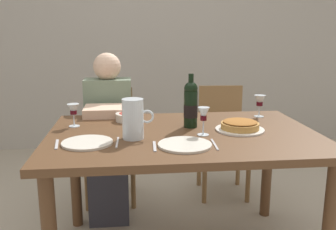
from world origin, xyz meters
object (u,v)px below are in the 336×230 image
object	(u,v)px
chair_right	(222,133)
wine_glass_right_diner	(260,102)
dining_table	(183,148)
diner_left	(108,130)
baked_tart	(240,126)
water_pitcher	(133,121)
wine_glass_centre	(73,110)
salad_bowl	(129,116)
wine_bottle	(191,104)
wine_glass_left_diner	(204,116)
dinner_plate_right_setting	(185,145)
chair_left	(110,137)
dinner_plate_left_setting	(87,143)

from	to	relation	value
chair_right	wine_glass_right_diner	bearing A→B (deg)	103.60
dining_table	diner_left	size ratio (longest dim) A/B	1.29
baked_tart	chair_right	distance (m)	0.94
water_pitcher	wine_glass_centre	bearing A→B (deg)	140.08
chair_right	baked_tart	bearing A→B (deg)	85.51
water_pitcher	wine_glass_centre	world-z (taller)	water_pitcher
water_pitcher	wine_glass_right_diner	bearing A→B (deg)	26.75
salad_bowl	chair_right	distance (m)	1.00
wine_bottle	water_pitcher	distance (m)	0.40
wine_glass_centre	chair_right	size ratio (longest dim) A/B	0.16
wine_glass_left_diner	diner_left	xyz separation A→B (m)	(-0.55, 0.71, -0.25)
dining_table	wine_glass_left_diner	distance (m)	0.23
wine_glass_right_diner	dinner_plate_right_setting	xyz separation A→B (m)	(-0.58, -0.58, -0.10)
wine_glass_right_diner	dinner_plate_right_setting	bearing A→B (deg)	-135.30
water_pitcher	chair_left	distance (m)	1.05
wine_bottle	dinner_plate_right_setting	size ratio (longest dim) A/B	1.18
wine_bottle	wine_glass_right_diner	size ratio (longest dim) A/B	2.18
wine_glass_left_diner	diner_left	distance (m)	0.93
dining_table	water_pitcher	distance (m)	0.35
wine_glass_right_diner	chair_right	size ratio (longest dim) A/B	0.17
wine_glass_left_diner	chair_right	bearing A→B (deg)	69.76
wine_glass_left_diner	chair_left	size ratio (longest dim) A/B	0.18
baked_tart	chair_left	distance (m)	1.20
dining_table	diner_left	world-z (taller)	diner_left
wine_bottle	dinner_plate_left_setting	size ratio (longest dim) A/B	1.23
wine_glass_centre	water_pitcher	bearing A→B (deg)	-39.92
wine_glass_left_diner	wine_glass_right_diner	xyz separation A→B (m)	(0.45, 0.40, -0.01)
wine_bottle	wine_glass_centre	xyz separation A→B (m)	(-0.68, 0.08, -0.04)
dinner_plate_left_setting	water_pitcher	bearing A→B (deg)	16.76
salad_bowl	chair_left	distance (m)	0.66
baked_tart	dinner_plate_right_setting	xyz separation A→B (m)	(-0.36, -0.25, -0.02)
dining_table	chair_right	xyz separation A→B (m)	(0.46, 0.90, -0.17)
baked_tart	wine_glass_left_diner	bearing A→B (deg)	-161.93
dining_table	wine_glass_right_diner	world-z (taller)	wine_glass_right_diner
dinner_plate_right_setting	baked_tart	bearing A→B (deg)	35.61
baked_tart	water_pitcher	bearing A→B (deg)	-170.82
salad_bowl	baked_tart	bearing A→B (deg)	-25.55
wine_bottle	salad_bowl	bearing A→B (deg)	151.95
dining_table	wine_bottle	size ratio (longest dim) A/B	4.76
water_pitcher	diner_left	size ratio (longest dim) A/B	0.18
dinner_plate_right_setting	chair_left	distance (m)	1.23
wine_glass_left_diner	salad_bowl	bearing A→B (deg)	136.98
wine_bottle	water_pitcher	world-z (taller)	wine_bottle
chair_left	dinner_plate_right_setting	bearing A→B (deg)	110.69
wine_glass_right_diner	diner_left	world-z (taller)	diner_left
wine_bottle	wine_glass_centre	size ratio (longest dim) A/B	2.30
wine_bottle	chair_right	xyz separation A→B (m)	(0.39, 0.78, -0.40)
wine_bottle	chair_left	size ratio (longest dim) A/B	0.36
dining_table	chair_right	size ratio (longest dim) A/B	1.72
wine_bottle	chair_right	bearing A→B (deg)	63.18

